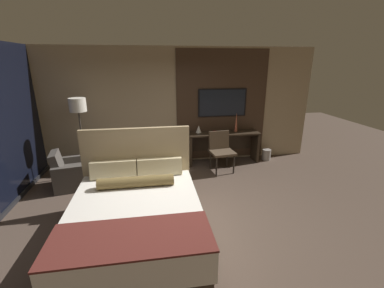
{
  "coord_description": "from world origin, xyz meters",
  "views": [
    {
      "loc": [
        -0.47,
        -3.62,
        2.46
      ],
      "look_at": [
        0.26,
        0.94,
        0.97
      ],
      "focal_mm": 24.0,
      "sensor_mm": 36.0,
      "label": 1
    }
  ],
  "objects_px": {
    "book": "(217,132)",
    "waste_bin": "(266,155)",
    "tv": "(222,103)",
    "floor_lamp": "(78,112)",
    "desk_chair": "(221,148)",
    "armchair_by_window": "(72,174)",
    "desk": "(223,142)",
    "vase_short": "(199,129)",
    "vase_tall": "(236,122)",
    "bed": "(136,217)"
  },
  "relations": [
    {
      "from": "bed",
      "to": "desk_chair",
      "type": "distance_m",
      "value": 2.91
    },
    {
      "from": "tv",
      "to": "armchair_by_window",
      "type": "relative_size",
      "value": 1.47
    },
    {
      "from": "floor_lamp",
      "to": "waste_bin",
      "type": "xyz_separation_m",
      "value": [
        4.41,
        0.3,
        -1.32
      ]
    },
    {
      "from": "floor_lamp",
      "to": "tv",
      "type": "bearing_deg",
      "value": 9.7
    },
    {
      "from": "tv",
      "to": "desk_chair",
      "type": "relative_size",
      "value": 1.33
    },
    {
      "from": "desk_chair",
      "to": "book",
      "type": "relative_size",
      "value": 3.51
    },
    {
      "from": "vase_tall",
      "to": "book",
      "type": "xyz_separation_m",
      "value": [
        -0.5,
        -0.06,
        -0.22
      ]
    },
    {
      "from": "desk",
      "to": "vase_tall",
      "type": "bearing_deg",
      "value": 3.99
    },
    {
      "from": "desk",
      "to": "book",
      "type": "height_order",
      "value": "book"
    },
    {
      "from": "waste_bin",
      "to": "armchair_by_window",
      "type": "bearing_deg",
      "value": -170.47
    },
    {
      "from": "desk",
      "to": "floor_lamp",
      "type": "distance_m",
      "value": 3.4
    },
    {
      "from": "floor_lamp",
      "to": "vase_short",
      "type": "height_order",
      "value": "floor_lamp"
    },
    {
      "from": "waste_bin",
      "to": "floor_lamp",
      "type": "bearing_deg",
      "value": -176.05
    },
    {
      "from": "tv",
      "to": "waste_bin",
      "type": "height_order",
      "value": "tv"
    },
    {
      "from": "bed",
      "to": "floor_lamp",
      "type": "height_order",
      "value": "floor_lamp"
    },
    {
      "from": "bed",
      "to": "waste_bin",
      "type": "relative_size",
      "value": 7.83
    },
    {
      "from": "vase_short",
      "to": "waste_bin",
      "type": "relative_size",
      "value": 0.64
    },
    {
      "from": "tv",
      "to": "armchair_by_window",
      "type": "distance_m",
      "value": 3.77
    },
    {
      "from": "vase_short",
      "to": "waste_bin",
      "type": "height_order",
      "value": "vase_short"
    },
    {
      "from": "desk",
      "to": "vase_short",
      "type": "distance_m",
      "value": 0.71
    },
    {
      "from": "desk",
      "to": "bed",
      "type": "bearing_deg",
      "value": -126.51
    },
    {
      "from": "floor_lamp",
      "to": "vase_short",
      "type": "relative_size",
      "value": 9.78
    },
    {
      "from": "armchair_by_window",
      "to": "desk_chair",
      "type": "bearing_deg",
      "value": -94.42
    },
    {
      "from": "armchair_by_window",
      "to": "waste_bin",
      "type": "distance_m",
      "value": 4.65
    },
    {
      "from": "floor_lamp",
      "to": "vase_tall",
      "type": "xyz_separation_m",
      "value": [
        3.57,
        0.39,
        -0.45
      ]
    },
    {
      "from": "vase_short",
      "to": "floor_lamp",
      "type": "bearing_deg",
      "value": -170.74
    },
    {
      "from": "tv",
      "to": "armchair_by_window",
      "type": "bearing_deg",
      "value": -163.38
    },
    {
      "from": "desk_chair",
      "to": "vase_tall",
      "type": "xyz_separation_m",
      "value": [
        0.52,
        0.52,
        0.47
      ]
    },
    {
      "from": "armchair_by_window",
      "to": "vase_tall",
      "type": "height_order",
      "value": "vase_tall"
    },
    {
      "from": "vase_tall",
      "to": "vase_short",
      "type": "distance_m",
      "value": 0.96
    },
    {
      "from": "waste_bin",
      "to": "tv",
      "type": "bearing_deg",
      "value": 167.97
    },
    {
      "from": "desk",
      "to": "vase_tall",
      "type": "height_order",
      "value": "vase_tall"
    },
    {
      "from": "armchair_by_window",
      "to": "book",
      "type": "bearing_deg",
      "value": -86.66
    },
    {
      "from": "tv",
      "to": "book",
      "type": "xyz_separation_m",
      "value": [
        -0.16,
        -0.22,
        -0.69
      ]
    },
    {
      "from": "floor_lamp",
      "to": "vase_tall",
      "type": "distance_m",
      "value": 3.62
    },
    {
      "from": "tv",
      "to": "floor_lamp",
      "type": "distance_m",
      "value": 3.29
    },
    {
      "from": "desk",
      "to": "vase_tall",
      "type": "relative_size",
      "value": 3.79
    },
    {
      "from": "desk_chair",
      "to": "armchair_by_window",
      "type": "xyz_separation_m",
      "value": [
        -3.23,
        -0.34,
        -0.29
      ]
    },
    {
      "from": "desk_chair",
      "to": "floor_lamp",
      "type": "distance_m",
      "value": 3.19
    },
    {
      "from": "book",
      "to": "desk",
      "type": "bearing_deg",
      "value": 12.26
    },
    {
      "from": "desk_chair",
      "to": "vase_tall",
      "type": "bearing_deg",
      "value": 38.03
    },
    {
      "from": "tv",
      "to": "vase_short",
      "type": "distance_m",
      "value": 0.88
    },
    {
      "from": "book",
      "to": "waste_bin",
      "type": "distance_m",
      "value": 1.49
    },
    {
      "from": "desk",
      "to": "waste_bin",
      "type": "relative_size",
      "value": 6.32
    },
    {
      "from": "tv",
      "to": "vase_short",
      "type": "relative_size",
      "value": 6.81
    },
    {
      "from": "desk_chair",
      "to": "waste_bin",
      "type": "distance_m",
      "value": 1.49
    },
    {
      "from": "bed",
      "to": "armchair_by_window",
      "type": "distance_m",
      "value": 2.36
    },
    {
      "from": "tv",
      "to": "book",
      "type": "relative_size",
      "value": 4.66
    },
    {
      "from": "bed",
      "to": "desk",
      "type": "height_order",
      "value": "bed"
    },
    {
      "from": "bed",
      "to": "waste_bin",
      "type": "bearing_deg",
      "value": 39.92
    }
  ]
}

